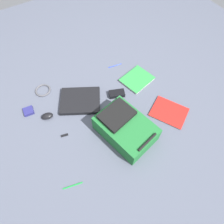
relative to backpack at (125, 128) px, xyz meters
The scene contains 12 objects.
ground_plane 0.19m from the backpack, 169.70° to the right, with size 3.82×3.82×0.00m, color #4C5160.
backpack is the anchor object (origin of this frame).
laptop 0.46m from the backpack, 160.25° to the right, with size 0.38×0.41×0.03m.
book_red 0.54m from the backpack, 134.48° to the left, with size 0.27×0.30×0.02m.
book_blue 0.41m from the backpack, 84.53° to the left, with size 0.34×0.32×0.01m.
computer_mouse 0.62m from the backpack, 134.28° to the right, with size 0.06×0.09×0.04m, color black.
cable_coil 0.80m from the backpack, 151.76° to the right, with size 0.13×0.13×0.01m, color #4C4C51.
power_brick 0.36m from the backpack, 156.97° to the left, with size 0.07×0.13×0.04m, color black.
pen_black 0.70m from the backpack, 153.87° to the left, with size 0.01×0.01×0.13m, color #1933B2.
pen_blue 0.53m from the backpack, 74.38° to the right, with size 0.01×0.01×0.13m, color #198C33.
earbud_pouch 0.79m from the backpack, 135.40° to the right, with size 0.08×0.08×0.02m, color navy.
usb_stick 0.46m from the backpack, 118.90° to the right, with size 0.02×0.05×0.01m, color black.
Camera 1 is at (0.68, -0.40, 1.38)m, focal length 32.28 mm.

